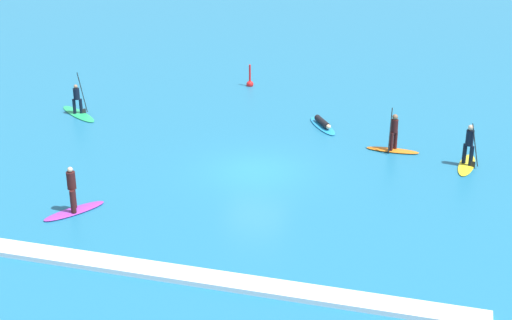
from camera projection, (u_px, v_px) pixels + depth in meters
name	position (u px, v px, depth m)	size (l,w,h in m)	color
ground_plane	(256.00, 171.00, 32.82)	(120.00, 120.00, 0.00)	#1E6B93
surfer_on_orange_board	(393.00, 141.00, 34.68)	(2.43, 0.81, 2.13)	orange
surfer_on_yellow_board	(468.00, 154.00, 33.08)	(0.96, 2.68, 2.07)	yellow
surfer_on_green_board	(78.00, 108.00, 39.47)	(3.09, 2.52, 2.34)	#23B266
surfer_on_blue_board	(323.00, 124.00, 37.86)	(2.12, 2.74, 0.39)	#1E8CD1
surfer_on_purple_board	(73.00, 200.00, 28.93)	(1.97, 2.51, 1.89)	purple
marker_buoy	(250.00, 83.00, 44.22)	(0.41, 0.41, 1.38)	red
wave_crest	(182.00, 275.00, 24.72)	(19.62, 0.90, 0.18)	white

